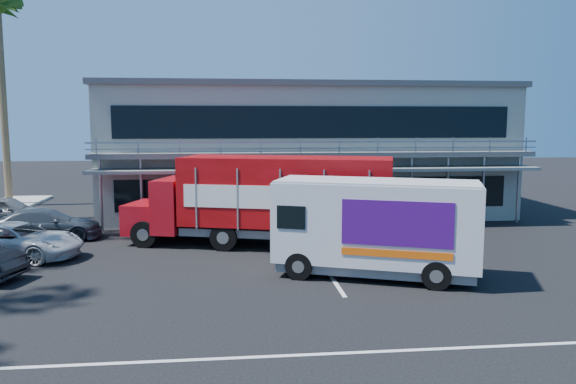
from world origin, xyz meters
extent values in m
plane|color=black|center=(0.00, 0.00, 0.00)|extent=(120.00, 120.00, 0.00)
cube|color=#9DA396|center=(3.00, 15.00, 3.50)|extent=(22.00, 10.00, 7.00)
cube|color=#515454|center=(3.00, 15.00, 7.15)|extent=(22.40, 10.40, 0.30)
cube|color=#515454|center=(3.00, 9.40, 3.60)|extent=(22.00, 1.20, 0.25)
cube|color=gray|center=(3.00, 8.85, 4.10)|extent=(22.00, 0.08, 0.90)
cube|color=slate|center=(3.00, 9.10, 2.90)|extent=(22.00, 1.80, 0.15)
cube|color=black|center=(3.00, 9.98, 1.60)|extent=(20.00, 0.06, 1.60)
cube|color=black|center=(3.00, 9.98, 5.20)|extent=(20.00, 0.06, 1.60)
cylinder|color=brown|center=(-15.10, 18.50, 6.00)|extent=(0.44, 0.44, 12.00)
cube|color=#A70D15|center=(-4.93, 6.74, 1.08)|extent=(2.14, 2.76, 1.29)
cube|color=#A70D15|center=(-3.79, 6.41, 1.67)|extent=(1.80, 2.89, 2.27)
cube|color=black|center=(-3.79, 6.41, 2.32)|extent=(0.70, 2.21, 0.76)
cube|color=#B40B11|center=(0.96, 5.00, 2.37)|extent=(9.04, 5.03, 2.80)
cube|color=slate|center=(0.96, 5.00, 0.70)|extent=(8.93, 4.64, 0.32)
cube|color=white|center=(0.58, 3.70, 2.27)|extent=(7.62, 2.28, 0.92)
cube|color=white|center=(1.35, 6.30, 2.27)|extent=(7.62, 2.28, 0.92)
cylinder|color=black|center=(-4.96, 5.51, 0.56)|extent=(1.16, 0.59, 1.12)
cylinder|color=black|center=(-4.29, 7.79, 0.56)|extent=(1.16, 0.59, 1.12)
cylinder|color=black|center=(-1.65, 4.53, 0.56)|extent=(1.16, 0.59, 1.12)
cylinder|color=black|center=(-0.97, 6.81, 0.56)|extent=(1.16, 0.59, 1.12)
cylinder|color=black|center=(3.32, 3.07, 0.56)|extent=(1.16, 0.59, 1.12)
cylinder|color=black|center=(3.99, 5.34, 0.56)|extent=(1.16, 0.59, 1.12)
cube|color=silver|center=(3.48, 0.14, 1.87)|extent=(7.10, 4.59, 2.69)
cube|color=slate|center=(3.48, 0.14, 0.38)|extent=(6.77, 4.28, 0.34)
cube|color=black|center=(0.36, 1.36, 2.16)|extent=(0.74, 1.78, 0.91)
cube|color=silver|center=(3.48, 0.14, 3.25)|extent=(6.96, 4.50, 0.08)
cube|color=#420C6C|center=(3.77, -1.22, 2.07)|extent=(3.23, 1.28, 1.44)
cube|color=#420C6C|center=(4.62, 0.95, 2.07)|extent=(3.23, 1.28, 1.44)
cube|color=#F2590C|center=(3.77, -1.23, 1.10)|extent=(3.23, 1.27, 0.24)
cylinder|color=black|center=(0.87, 0.07, 0.46)|extent=(0.96, 0.60, 0.92)
cylinder|color=black|center=(1.61, 1.97, 0.46)|extent=(0.96, 0.60, 0.92)
cylinder|color=black|center=(4.99, -1.54, 0.46)|extent=(0.96, 0.60, 0.92)
cylinder|color=black|center=(5.73, 0.36, 0.46)|extent=(0.96, 0.60, 0.92)
imported|color=silver|center=(-9.50, 4.13, 0.69)|extent=(5.36, 3.51, 1.37)
imported|color=#343D46|center=(-9.50, 7.60, 0.68)|extent=(4.82, 2.22, 1.37)
imported|color=slate|center=(-12.50, 10.80, 0.79)|extent=(4.67, 1.89, 1.59)
camera|label=1|loc=(-1.44, -17.97, 5.23)|focal=35.00mm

